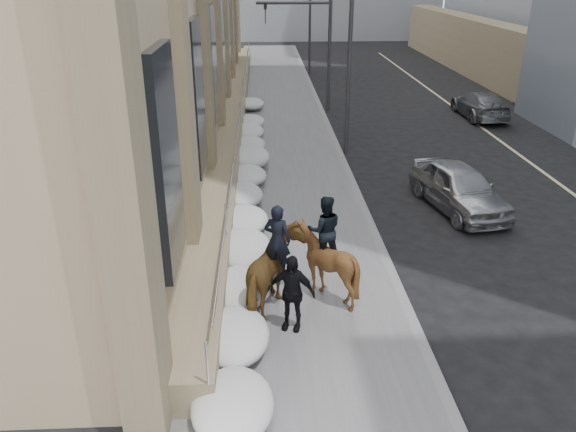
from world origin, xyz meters
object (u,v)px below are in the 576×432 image
object	(u,v)px
mounted_horse_right	(324,257)
car_grey	(480,105)
car_silver	(459,187)
pedestrian	(291,292)
mounted_horse_left	(274,271)

from	to	relation	value
mounted_horse_right	car_grey	size ratio (longest dim) A/B	0.53
car_silver	pedestrian	bearing A→B (deg)	-142.51
mounted_horse_left	mounted_horse_right	bearing A→B (deg)	-135.92
car_grey	mounted_horse_left	bearing A→B (deg)	57.54
pedestrian	car_silver	size ratio (longest dim) A/B	0.40
pedestrian	car_grey	xyz separation A→B (m)	(11.28, 19.21, -0.32)
car_silver	car_grey	xyz separation A→B (m)	(5.27, 12.44, -0.08)
mounted_horse_right	pedestrian	bearing A→B (deg)	54.84
mounted_horse_left	mounted_horse_right	xyz separation A→B (m)	(1.22, 0.57, 0.03)
pedestrian	car_silver	world-z (taller)	pedestrian
mounted_horse_left	car_silver	world-z (taller)	mounted_horse_left
car_grey	car_silver	bearing A→B (deg)	66.84
mounted_horse_right	pedestrian	distance (m)	1.60
mounted_horse_left	pedestrian	xyz separation A→B (m)	(0.35, -0.78, -0.11)
mounted_horse_left	car_grey	distance (m)	21.81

